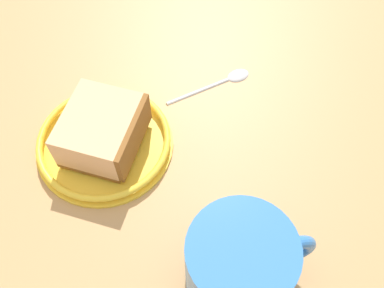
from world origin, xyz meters
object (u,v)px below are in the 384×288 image
at_px(tea_mug, 240,265).
at_px(teaspoon, 226,79).
at_px(cake_slice, 103,131).
at_px(small_plate, 105,142).

xyz_separation_m(tea_mug, teaspoon, (0.00, 0.25, -0.05)).
relative_size(cake_slice, teaspoon, 0.99).
xyz_separation_m(cake_slice, tea_mug, (0.14, -0.15, 0.02)).
bearing_deg(tea_mug, small_plate, 133.14).
bearing_deg(small_plate, tea_mug, -46.86).
bearing_deg(teaspoon, small_plate, -145.84).
bearing_deg(cake_slice, small_plate, 163.51).
xyz_separation_m(small_plate, cake_slice, (0.00, -0.00, 0.03)).
xyz_separation_m(small_plate, teaspoon, (0.15, 0.10, -0.00)).
bearing_deg(teaspoon, tea_mug, -90.20).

